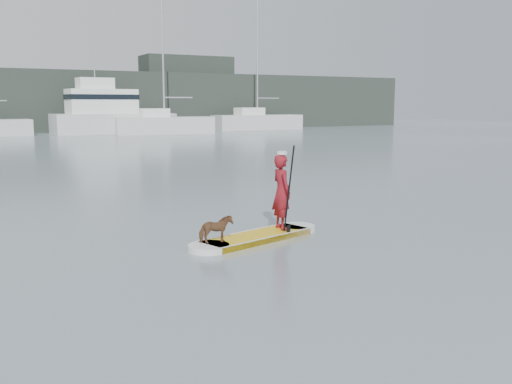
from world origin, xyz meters
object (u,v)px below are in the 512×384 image
paddleboard (256,237)px  sailboat_e (164,124)px  sailboat_f (257,120)px  paddler (282,192)px  dog (216,229)px  motor_yacht_a (109,113)px

paddleboard → sailboat_e: 42.39m
sailboat_e → sailboat_f: size_ratio=0.88×
paddleboard → paddler: 1.14m
dog → paddler: bearing=-71.7°
sailboat_e → motor_yacht_a: size_ratio=1.13×
paddleboard → paddler: size_ratio=2.01×
paddler → dog: 1.90m
sailboat_e → motor_yacht_a: (-4.27, 3.13, 0.97)m
paddleboard → dog: dog is taller
paddleboard → paddler: bearing=-0.0°
dog → sailboat_f: sailboat_f is taller
paddler → motor_yacht_a: 44.15m
paddler → sailboat_f: sailboat_f is taller
paddler → dog: bearing=109.8°
sailboat_f → motor_yacht_a: bearing=-179.3°
paddler → motor_yacht_a: size_ratio=0.14×
paddleboard → sailboat_f: 50.22m
paddler → sailboat_f: 49.69m
dog → sailboat_f: size_ratio=0.04×
paddleboard → motor_yacht_a: bearing=64.3°
motor_yacht_a → paddler: bearing=-102.5°
paddler → dog: size_ratio=2.51×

